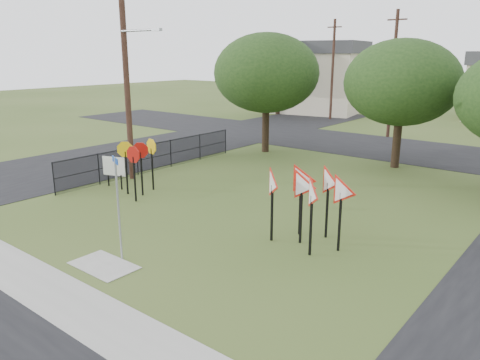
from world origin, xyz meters
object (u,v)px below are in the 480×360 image
street_name_sign (118,203)px  stop_sign_cluster (138,156)px  info_board (114,167)px  yield_sign_cluster (309,189)px

street_name_sign → stop_sign_cluster: bearing=135.9°
street_name_sign → stop_sign_cluster: 6.72m
stop_sign_cluster → info_board: (-1.80, 0.02, -0.80)m
stop_sign_cluster → yield_sign_cluster: (8.54, -0.09, 0.08)m
street_name_sign → yield_sign_cluster: bearing=50.9°
street_name_sign → info_board: street_name_sign is taller
street_name_sign → info_board: size_ratio=2.17×
street_name_sign → yield_sign_cluster: size_ratio=1.01×
yield_sign_cluster → info_board: yield_sign_cluster is taller
street_name_sign → info_board: 8.15m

